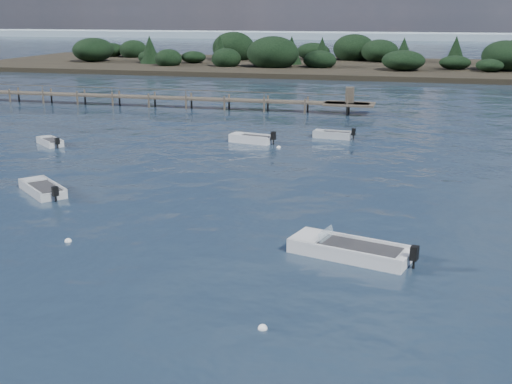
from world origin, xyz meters
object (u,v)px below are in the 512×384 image
(dinghy_mid_white_a, at_px, (349,252))
(dinghy_mid_grey, at_px, (43,190))
(tender_far_grey, at_px, (50,143))
(tender_far_white, at_px, (251,140))
(jetty, at_px, (116,96))
(tender_far_grey_b, at_px, (332,136))

(dinghy_mid_white_a, bearing_deg, dinghy_mid_grey, 163.02)
(tender_far_grey, relative_size, tender_far_white, 0.77)
(jetty, bearing_deg, dinghy_mid_white_a, -52.57)
(dinghy_mid_grey, bearing_deg, tender_far_grey, 119.78)
(dinghy_mid_white_a, distance_m, jetty, 49.48)
(dinghy_mid_grey, bearing_deg, tender_far_grey_b, 55.97)
(dinghy_mid_grey, relative_size, jetty, 0.06)
(tender_far_grey_b, distance_m, jetty, 29.02)
(tender_far_grey, distance_m, tender_far_white, 15.69)
(tender_far_white, xyz_separation_m, jetty, (-19.85, 16.67, 0.80))
(tender_far_grey_b, bearing_deg, tender_far_grey, -158.54)
(tender_far_white, bearing_deg, dinghy_mid_grey, -114.82)
(tender_far_grey, relative_size, dinghy_mid_white_a, 0.54)
(dinghy_mid_white_a, bearing_deg, tender_far_white, 114.31)
(tender_far_white, height_order, dinghy_mid_grey, tender_far_white)
(dinghy_mid_grey, bearing_deg, tender_far_white, 65.18)
(dinghy_mid_grey, distance_m, dinghy_mid_white_a, 18.94)
(tender_far_grey, xyz_separation_m, dinghy_mid_grey, (7.05, -12.33, 0.00))
(tender_far_grey, bearing_deg, tender_far_white, 17.64)
(tender_far_white, xyz_separation_m, dinghy_mid_white_a, (10.22, -22.62, -0.02))
(tender_far_grey, height_order, tender_far_grey_b, tender_far_grey_b)
(tender_far_white, relative_size, dinghy_mid_white_a, 0.70)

